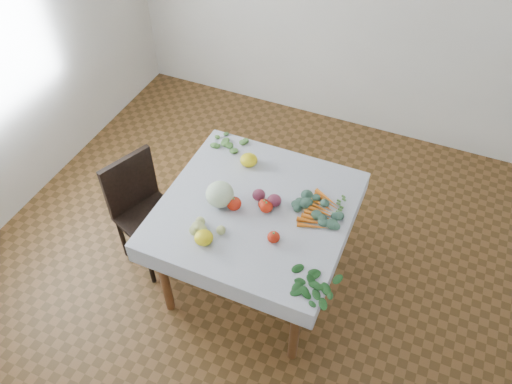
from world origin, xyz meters
TOP-DOWN VIEW (x-y plane):
  - ground at (0.00, 0.00)m, footprint 4.00×4.00m
  - table at (0.00, 0.00)m, footprint 1.00×1.00m
  - tablecloth at (0.00, 0.00)m, footprint 1.12×1.12m
  - chair at (-0.82, -0.07)m, footprint 0.50×0.50m
  - cabbage at (-0.21, -0.06)m, footprint 0.20×0.20m
  - tomato_a at (0.07, -0.00)m, footprint 0.09×0.09m
  - tomato_b at (-0.12, -0.06)m, footprint 0.12×0.12m
  - tomato_c at (0.05, 0.01)m, footprint 0.07×0.07m
  - tomato_d at (0.19, -0.20)m, footprint 0.09×0.09m
  - heirloom_back at (-0.19, 0.33)m, footprint 0.14×0.14m
  - heirloom_front at (-0.16, -0.36)m, footprint 0.14×0.14m
  - onion_a at (-0.01, 0.07)m, footprint 0.10×0.10m
  - onion_b at (0.09, 0.06)m, footprint 0.11×0.11m
  - tomatillo_cluster at (-0.16, -0.30)m, footprint 0.19×0.12m
  - carrot_bunch at (0.37, 0.10)m, footprint 0.19×0.34m
  - kale_bunch at (0.35, 0.10)m, footprint 0.28×0.26m
  - basil_bunch at (0.48, -0.40)m, footprint 0.30×0.22m
  - dill_bunch at (-0.40, 0.46)m, footprint 0.21×0.17m

SIDE VIEW (x-z plane):
  - ground at x=0.00m, z-range 0.00..0.00m
  - chair at x=-0.82m, z-range 0.06..0.91m
  - table at x=0.00m, z-range 0.28..1.03m
  - tablecloth at x=0.00m, z-range 0.75..0.76m
  - basil_bunch at x=0.48m, z-range 0.76..0.77m
  - dill_bunch at x=-0.40m, z-range 0.76..0.78m
  - carrot_bunch at x=0.37m, z-range 0.76..0.78m
  - kale_bunch at x=0.35m, z-range 0.76..0.79m
  - tomatillo_cluster at x=-0.16m, z-range 0.76..0.81m
  - tomato_c at x=0.05m, z-range 0.76..0.82m
  - tomato_d at x=0.19m, z-range 0.76..0.82m
  - onion_a at x=-0.01m, z-range 0.76..0.82m
  - tomato_a at x=0.07m, z-range 0.76..0.83m
  - onion_b at x=0.09m, z-range 0.76..0.83m
  - heirloom_front at x=-0.16m, z-range 0.76..0.83m
  - tomato_b at x=-0.12m, z-range 0.76..0.84m
  - heirloom_back at x=-0.19m, z-range 0.76..0.84m
  - cabbage at x=-0.21m, z-range 0.76..0.91m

